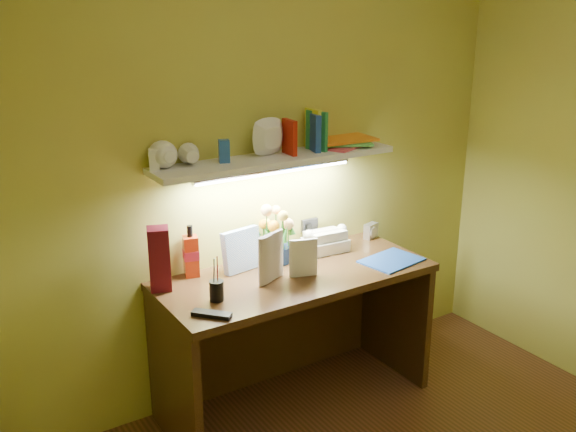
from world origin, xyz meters
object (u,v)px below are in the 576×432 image
object	(u,v)px
telephone	(325,239)
desk_clock	(371,231)
desk	(295,339)
whisky_bottle	(191,251)
flower_bouquet	(275,234)

from	to	relation	value
telephone	desk_clock	distance (m)	0.34
desk	whisky_bottle	xyz separation A→B (m)	(-0.45, 0.25, 0.51)
telephone	desk_clock	xyz separation A→B (m)	(0.34, 0.02, -0.02)
desk_clock	desk	bearing A→B (deg)	-179.53
telephone	flower_bouquet	bearing A→B (deg)	-178.65
telephone	desk_clock	size ratio (longest dim) A/B	2.52
desk	flower_bouquet	distance (m)	0.56
desk	desk_clock	size ratio (longest dim) A/B	15.86
desk	flower_bouquet	world-z (taller)	flower_bouquet
telephone	desk	bearing A→B (deg)	-145.72
telephone	whisky_bottle	world-z (taller)	whisky_bottle
desk	whisky_bottle	world-z (taller)	whisky_bottle
telephone	desk_clock	world-z (taller)	telephone
desk_clock	whisky_bottle	size ratio (longest dim) A/B	0.34
flower_bouquet	telephone	distance (m)	0.32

